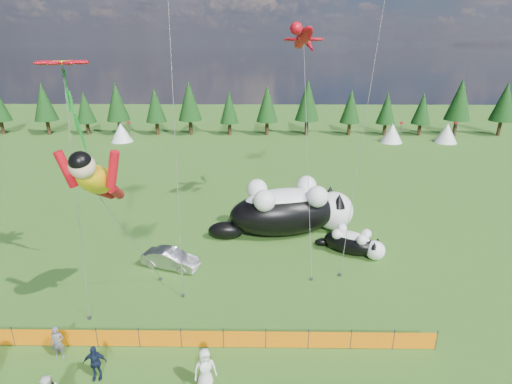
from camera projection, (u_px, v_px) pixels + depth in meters
ground at (210, 308)px, 21.83m from camera, size 160.00×160.00×0.00m
safety_fence at (202, 339)px, 18.84m from camera, size 22.06×0.06×1.10m
tree_line at (244, 110)px, 62.66m from camera, size 90.00×4.00×8.00m
festival_tents at (317, 133)px, 58.74m from camera, size 50.00×3.20×2.80m
cat_large at (291, 209)px, 30.05m from camera, size 11.13×5.68×4.06m
cat_small at (353, 242)px, 27.31m from camera, size 4.51×3.36×1.79m
car at (171, 259)px, 25.67m from camera, size 3.94×2.37×1.23m
spectator_a at (58, 343)px, 18.13m from camera, size 0.66×0.48×1.67m
spectator_c at (95, 363)px, 16.98m from camera, size 1.05×0.64×1.68m
spectator_e at (205, 369)px, 16.47m from camera, size 1.09×0.88×1.94m
superhero_kite at (97, 179)px, 17.86m from camera, size 4.22×6.48×10.32m
gecko_kite at (303, 38)px, 29.04m from camera, size 3.63×13.21×17.15m
flower_kite at (63, 66)px, 19.16m from camera, size 3.36×4.45×12.95m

